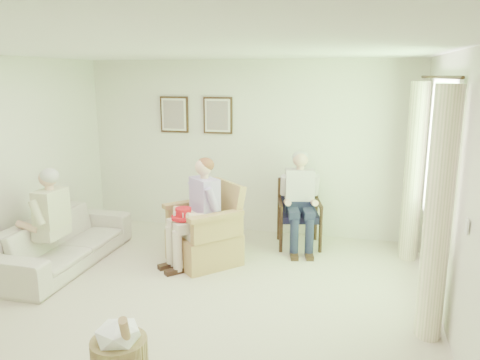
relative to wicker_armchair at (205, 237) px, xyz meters
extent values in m
plane|color=beige|center=(0.24, -1.39, -0.33)|extent=(5.50, 5.50, 0.00)
cube|color=silver|center=(0.24, 1.36, 0.97)|extent=(5.00, 0.04, 2.60)
cube|color=silver|center=(2.74, -1.39, 0.97)|extent=(0.04, 5.50, 2.60)
cube|color=white|center=(0.24, -1.39, 2.27)|extent=(5.00, 5.50, 0.02)
cube|color=#2D6B23|center=(2.71, -0.19, 1.22)|extent=(0.02, 1.40, 1.50)
cube|color=white|center=(2.70, -0.19, 2.00)|extent=(0.04, 1.52, 0.06)
cube|color=white|center=(2.70, -0.19, 0.44)|extent=(0.04, 1.52, 0.06)
cylinder|color=#382114|center=(2.61, -0.19, 2.02)|extent=(0.03, 2.50, 0.03)
cylinder|color=#FFECC7|center=(2.57, -1.17, 0.82)|extent=(0.34, 0.34, 2.30)
cylinder|color=#FFECC7|center=(2.57, 0.79, 0.82)|extent=(0.34, 0.34, 2.30)
cube|color=#382114|center=(-0.91, 1.33, 1.45)|extent=(0.45, 0.03, 0.55)
cube|color=silver|center=(-0.91, 1.31, 1.45)|extent=(0.39, 0.01, 0.49)
cube|color=tan|center=(-0.91, 1.30, 1.45)|extent=(0.33, 0.01, 0.43)
cube|color=#382114|center=(-0.21, 1.33, 1.45)|extent=(0.45, 0.03, 0.55)
cube|color=silver|center=(-0.21, 1.31, 1.45)|extent=(0.39, 0.01, 0.49)
cube|color=tan|center=(-0.21, 1.30, 1.45)|extent=(0.33, 0.01, 0.43)
cube|color=tan|center=(0.00, -0.03, -0.13)|extent=(0.77, 0.75, 0.40)
cube|color=beige|center=(0.00, -0.06, 0.12)|extent=(0.60, 0.58, 0.10)
cube|color=tan|center=(0.00, 0.28, 0.40)|extent=(0.71, 0.22, 0.60)
cube|color=tan|center=(-0.36, -0.03, 0.23)|extent=(0.10, 0.69, 0.29)
cube|color=tan|center=(0.36, -0.03, 0.23)|extent=(0.10, 0.69, 0.29)
cylinder|color=black|center=(0.84, 0.61, -0.13)|extent=(0.05, 0.05, 0.39)
cylinder|color=black|center=(1.38, 0.61, -0.13)|extent=(0.05, 0.05, 0.39)
cylinder|color=black|center=(0.84, 1.11, -0.13)|extent=(0.05, 0.05, 0.39)
cylinder|color=black|center=(1.38, 1.11, -0.13)|extent=(0.05, 0.05, 0.39)
cube|color=#181733|center=(1.11, 0.86, 0.11)|extent=(0.52, 0.50, 0.09)
cube|color=#181733|center=(1.11, 1.10, 0.35)|extent=(0.48, 0.06, 0.45)
imported|color=beige|center=(-1.71, -0.54, -0.02)|extent=(2.10, 0.82, 0.61)
cube|color=beige|center=(0.00, -0.06, 0.28)|extent=(0.40, 0.26, 0.16)
cube|color=#B397D6|center=(0.00, -0.04, 0.56)|extent=(0.39, 0.24, 0.46)
sphere|color=#DDAD8E|center=(0.00, -0.05, 0.93)|extent=(0.21, 0.21, 0.21)
ellipsoid|color=brown|center=(0.00, -0.03, 0.96)|extent=(0.22, 0.22, 0.18)
cube|color=beige|center=(-0.10, -0.28, 0.23)|extent=(0.14, 0.44, 0.13)
cube|color=beige|center=(0.10, -0.28, 0.23)|extent=(0.14, 0.44, 0.13)
cylinder|color=beige|center=(-0.10, -0.48, -0.04)|extent=(0.12, 0.12, 0.51)
cylinder|color=beige|center=(0.10, -0.48, -0.04)|extent=(0.12, 0.12, 0.51)
cube|color=#191E38|center=(1.11, 0.86, 0.27)|extent=(0.40, 0.26, 0.16)
cube|color=silver|center=(1.11, 0.88, 0.55)|extent=(0.39, 0.24, 0.46)
sphere|color=#DDAD8E|center=(1.11, 0.87, 0.92)|extent=(0.21, 0.21, 0.21)
ellipsoid|color=#B7B2AD|center=(1.11, 0.90, 0.94)|extent=(0.22, 0.22, 0.18)
cube|color=#191E38|center=(1.01, 0.64, 0.22)|extent=(0.14, 0.44, 0.13)
cube|color=#191E38|center=(1.21, 0.64, 0.22)|extent=(0.14, 0.44, 0.13)
cylinder|color=#191E38|center=(1.01, 0.44, -0.05)|extent=(0.12, 0.12, 0.49)
cylinder|color=#191E38|center=(1.21, 0.44, -0.05)|extent=(0.12, 0.12, 0.49)
cube|color=beige|center=(-1.71, -0.75, 0.21)|extent=(0.42, 0.26, 0.16)
cube|color=beige|center=(-1.71, -0.73, 0.49)|extent=(0.41, 0.24, 0.46)
sphere|color=#DDAD8E|center=(-1.71, -0.74, 0.86)|extent=(0.21, 0.21, 0.21)
ellipsoid|color=#B7B2AD|center=(-1.71, -0.72, 0.88)|extent=(0.22, 0.22, 0.18)
cube|color=beige|center=(-1.81, -0.97, 0.16)|extent=(0.14, 0.44, 0.13)
cube|color=beige|center=(-1.61, -0.97, 0.16)|extent=(0.14, 0.44, 0.13)
cylinder|color=beige|center=(-1.81, -1.17, -0.08)|extent=(0.12, 0.12, 0.43)
cylinder|color=beige|center=(-1.61, -1.17, -0.08)|extent=(0.12, 0.12, 0.43)
cylinder|color=red|center=(-0.18, -0.27, 0.33)|extent=(0.30, 0.30, 0.04)
cylinder|color=red|center=(-0.18, -0.27, 0.39)|extent=(0.20, 0.20, 0.12)
cube|color=white|center=(-0.07, -0.27, 0.39)|extent=(0.05, 0.01, 0.05)
cube|color=white|center=(-0.15, -0.17, 0.39)|extent=(0.02, 0.05, 0.05)
cube|color=white|center=(-0.26, -0.21, 0.39)|extent=(0.04, 0.03, 0.05)
cube|color=white|center=(-0.26, -0.33, 0.39)|extent=(0.04, 0.03, 0.05)
cube|color=white|center=(-0.15, -0.37, 0.39)|extent=(0.02, 0.05, 0.05)
cylinder|color=tan|center=(0.11, -2.48, -0.15)|extent=(0.45, 0.45, 0.35)
ellipsoid|color=white|center=(0.11, -2.48, 0.07)|extent=(0.40, 0.40, 0.24)
cylinder|color=#A57F56|center=(0.21, -2.53, 0.07)|extent=(0.17, 0.32, 0.52)
camera|label=1|loc=(1.84, -5.45, 2.04)|focal=35.00mm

